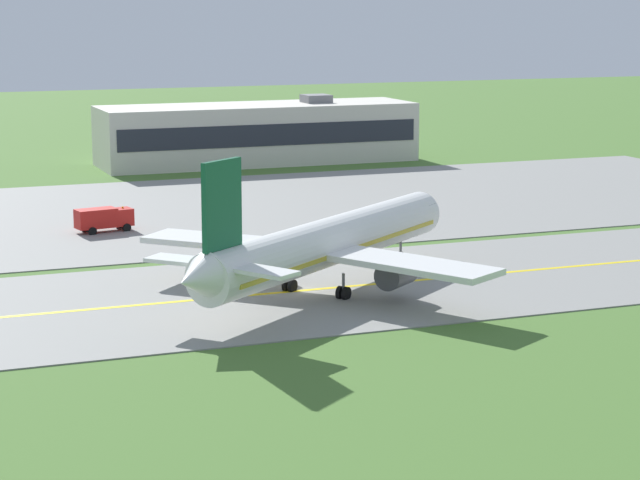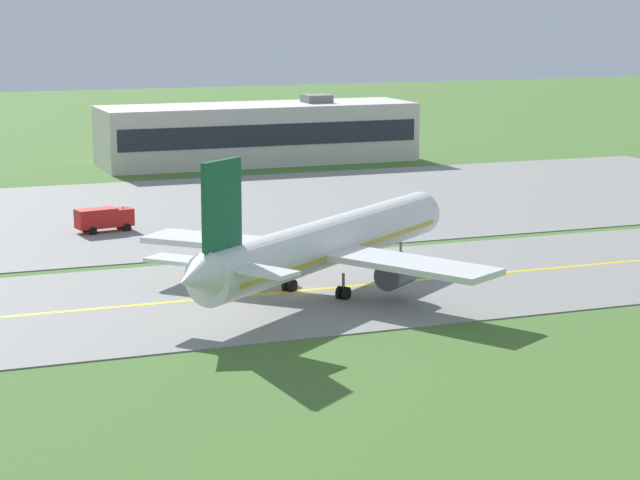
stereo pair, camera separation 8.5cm
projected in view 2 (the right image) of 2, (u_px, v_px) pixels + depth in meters
ground_plane at (298, 292)px, 101.57m from camera, size 500.00×500.00×0.00m
taxiway_strip at (298, 291)px, 101.56m from camera, size 240.00×28.00×0.10m
apron_pad at (256, 207)px, 143.56m from camera, size 140.00×52.00×0.10m
taxiway_centreline at (298, 291)px, 101.55m from camera, size 220.00×0.60×0.01m
airplane_lead at (326, 244)px, 100.76m from camera, size 33.55×29.18×12.70m
service_truck_baggage at (104, 218)px, 127.81m from camera, size 6.27×3.16×2.60m
terminal_building at (258, 133)px, 183.72m from camera, size 47.64×13.52×10.03m
traffic_cone_near_edge at (328, 253)px, 115.82m from camera, size 0.44×0.44×0.60m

